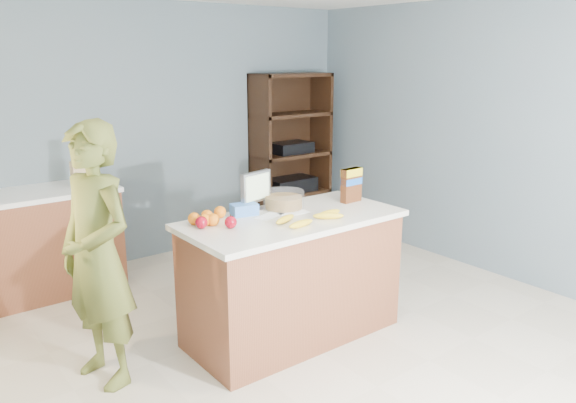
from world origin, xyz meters
TOP-DOWN VIEW (x-y plane):
  - floor at (0.00, 0.00)m, footprint 4.50×5.00m
  - walls at (0.00, 0.00)m, footprint 4.52×5.02m
  - counter_peninsula at (0.00, 0.30)m, footprint 1.56×0.76m
  - back_cabinet at (-1.20, 2.20)m, footprint 1.24×0.62m
  - shelving_unit at (1.55, 2.35)m, footprint 0.90×0.40m
  - person at (-1.28, 0.57)m, footprint 0.53×0.67m
  - knife_block at (-0.87, 2.13)m, footprint 0.12×0.10m
  - envelopes at (-0.03, 0.39)m, footprint 0.42×0.19m
  - bananas at (0.03, 0.14)m, footprint 0.54×0.26m
  - apples at (-0.56, 0.39)m, footprint 0.23×0.19m
  - oranges at (-0.54, 0.52)m, footprint 0.30×0.22m
  - blue_carton at (-0.24, 0.55)m, footprint 0.20×0.15m
  - salad_bowl at (0.09, 0.52)m, footprint 0.30×0.30m
  - tv at (-0.10, 0.60)m, footprint 0.28×0.12m
  - cereal_box at (0.61, 0.35)m, footprint 0.18×0.07m

SIDE VIEW (x-z plane):
  - floor at x=0.00m, z-range -0.01..0.01m
  - counter_peninsula at x=0.00m, z-range -0.03..0.87m
  - back_cabinet at x=-1.20m, z-range 0.00..0.90m
  - person at x=-1.28m, z-range 0.00..1.64m
  - shelving_unit at x=1.55m, z-range -0.04..1.76m
  - envelopes at x=-0.03m, z-range 0.90..0.90m
  - bananas at x=0.03m, z-range 0.90..0.95m
  - blue_carton at x=-0.24m, z-range 0.90..0.98m
  - apples at x=-0.56m, z-range 0.90..0.98m
  - oranges at x=-0.54m, z-range 0.90..0.98m
  - salad_bowl at x=0.09m, z-range 0.89..1.02m
  - knife_block at x=-0.87m, z-range 0.86..1.17m
  - cereal_box at x=0.61m, z-range 0.92..1.18m
  - tv at x=-0.10m, z-range 0.92..1.20m
  - walls at x=0.00m, z-range 0.40..2.91m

